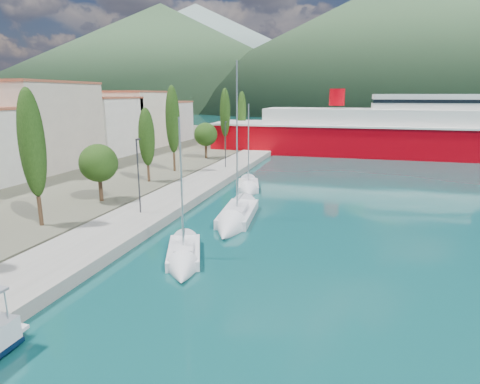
% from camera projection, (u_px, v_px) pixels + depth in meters
% --- Properties ---
extents(ground, '(1400.00, 1400.00, 0.00)m').
position_uv_depth(ground, '(333.00, 128.00, 128.31)').
color(ground, '#0F4646').
extents(quay, '(5.00, 88.00, 0.80)m').
position_uv_depth(quay, '(191.00, 189.00, 42.99)').
color(quay, gray).
rests_on(quay, ground).
extents(hills_far, '(1480.00, 900.00, 180.00)m').
position_uv_depth(hills_far, '(465.00, 44.00, 537.51)').
color(hills_far, gray).
rests_on(hills_far, ground).
extents(hills_near, '(1010.00, 520.00, 115.00)m').
position_uv_depth(hills_near, '(479.00, 46.00, 325.52)').
color(hills_near, '#304C2E').
rests_on(hills_near, ground).
extents(town_buildings, '(9.20, 69.20, 11.30)m').
position_uv_depth(town_buildings, '(73.00, 128.00, 58.22)').
color(town_buildings, beige).
rests_on(town_buildings, land_strip).
extents(tree_row, '(3.57, 64.67, 10.76)m').
position_uv_depth(tree_row, '(170.00, 131.00, 49.62)').
color(tree_row, '#47301E').
rests_on(tree_row, land_strip).
extents(lamp_posts, '(0.15, 48.14, 6.06)m').
position_uv_depth(lamp_posts, '(132.00, 176.00, 31.43)').
color(lamp_posts, '#2D2D33').
rests_on(lamp_posts, quay).
extents(sailboat_near, '(4.41, 7.06, 9.77)m').
position_uv_depth(sailboat_near, '(183.00, 263.00, 24.45)').
color(sailboat_near, silver).
rests_on(sailboat_near, ground).
extents(sailboat_mid, '(3.50, 9.83, 13.86)m').
position_uv_depth(sailboat_mid, '(233.00, 222.00, 32.01)').
color(sailboat_mid, silver).
rests_on(sailboat_mid, ground).
extents(sailboat_far, '(3.99, 7.29, 10.22)m').
position_uv_depth(sailboat_far, '(248.00, 189.00, 43.43)').
color(sailboat_far, silver).
rests_on(sailboat_far, ground).
extents(ferry, '(60.37, 13.96, 11.94)m').
position_uv_depth(ferry, '(385.00, 134.00, 69.95)').
color(ferry, '#B1000A').
rests_on(ferry, ground).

